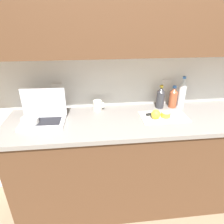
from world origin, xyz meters
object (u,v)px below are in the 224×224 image
at_px(knife, 157,113).
at_px(lemon_whole_beside, 156,114).
at_px(bottle_oil_tall, 173,98).
at_px(bottle_water_clear, 160,98).
at_px(cutting_board, 164,117).
at_px(bottle_green_soda, 182,93).
at_px(laptop, 43,114).
at_px(lemon_half_cut, 166,115).
at_px(bowl_white, 30,121).
at_px(measuring_cup, 98,106).

distance_m(knife, lemon_whole_beside, 0.09).
distance_m(bottle_oil_tall, bottle_water_clear, 0.12).
xyz_separation_m(cutting_board, bottle_oil_tall, (0.15, 0.20, 0.09)).
relative_size(knife, bottle_green_soda, 1.05).
distance_m(cutting_board, lemon_whole_beside, 0.10).
relative_size(lemon_whole_beside, bottle_oil_tall, 0.37).
distance_m(laptop, bottle_green_soda, 1.24).
height_order(knife, lemon_half_cut, lemon_half_cut).
relative_size(bottle_green_soda, bowl_white, 2.22).
height_order(bottle_water_clear, bowl_white, bottle_water_clear).
distance_m(bottle_green_soda, bottle_oil_tall, 0.09).
distance_m(cutting_board, knife, 0.07).
xyz_separation_m(laptop, measuring_cup, (0.45, 0.16, -0.01)).
bearing_deg(bottle_oil_tall, knife, -142.25).
bearing_deg(measuring_cup, laptop, -160.49).
xyz_separation_m(bottle_oil_tall, bowl_white, (-1.24, -0.22, -0.06)).
bearing_deg(bottle_green_soda, bottle_oil_tall, 180.00).
relative_size(lemon_half_cut, measuring_cup, 0.78).
relative_size(laptop, bottle_water_clear, 1.65).
height_order(cutting_board, bottle_oil_tall, bottle_oil_tall).
height_order(measuring_cup, bowl_white, measuring_cup).
relative_size(cutting_board, bottle_oil_tall, 1.89).
bearing_deg(lemon_whole_beside, lemon_half_cut, 11.21).
distance_m(lemon_half_cut, bottle_oil_tall, 0.26).
bearing_deg(knife, bottle_oil_tall, 24.86).
bearing_deg(bottle_green_soda, measuring_cup, 179.94).
height_order(bottle_green_soda, bottle_oil_tall, bottle_green_soda).
bearing_deg(lemon_whole_beside, bottle_green_soda, 36.27).
relative_size(bottle_water_clear, measuring_cup, 2.14).
bearing_deg(knife, bottle_green_soda, 16.10).
bearing_deg(knife, lemon_whole_beside, -127.43).
relative_size(lemon_half_cut, bottle_water_clear, 0.36).
xyz_separation_m(laptop, cutting_board, (1.00, -0.04, -0.06)).
height_order(knife, bowl_white, bowl_white).
bearing_deg(bottle_water_clear, bottle_oil_tall, 0.00).
height_order(lemon_half_cut, lemon_whole_beside, lemon_whole_beside).
height_order(bottle_oil_tall, measuring_cup, bottle_oil_tall).
bearing_deg(laptop, measuring_cup, 21.22).
bearing_deg(bowl_white, lemon_half_cut, 0.43).
height_order(knife, bottle_oil_tall, bottle_oil_tall).
height_order(knife, bottle_green_soda, bottle_green_soda).
bearing_deg(laptop, bottle_oil_tall, 9.49).
xyz_separation_m(lemon_half_cut, measuring_cup, (-0.56, 0.21, 0.02)).
relative_size(laptop, measuring_cup, 3.54).
xyz_separation_m(laptop, bottle_water_clear, (1.03, 0.16, 0.04)).
xyz_separation_m(knife, lemon_whole_beside, (-0.03, -0.08, 0.03)).
xyz_separation_m(knife, bowl_white, (-1.04, -0.07, 0.02)).
bearing_deg(bottle_oil_tall, bottle_water_clear, -180.00).
xyz_separation_m(knife, bottle_green_soda, (0.28, 0.15, 0.12)).
distance_m(lemon_half_cut, bowl_white, 1.10).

